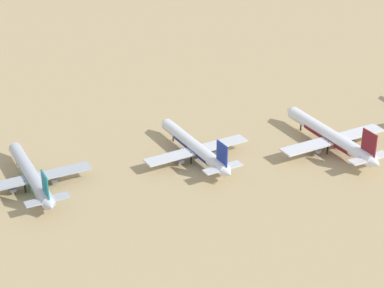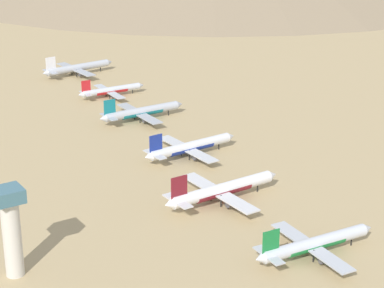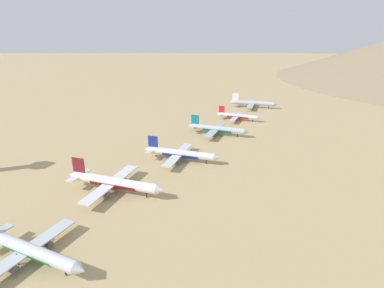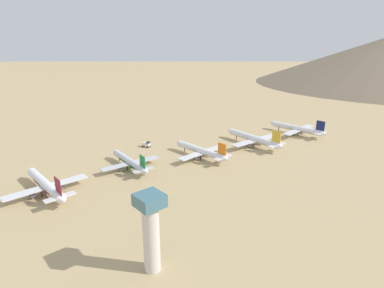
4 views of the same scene
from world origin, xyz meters
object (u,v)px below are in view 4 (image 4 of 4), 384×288
(parked_jet_2, at_px, (201,151))
(control_tower, at_px, (151,228))
(parked_jet_1, at_px, (254,139))
(parked_jet_4, at_px, (46,185))
(service_truck, at_px, (147,144))
(parked_jet_0, at_px, (297,129))
(parked_jet_3, at_px, (130,162))

(parked_jet_2, relative_size, control_tower, 1.73)
(parked_jet_1, xyz_separation_m, control_tower, (-53.14, 114.16, 9.36))
(parked_jet_4, height_order, control_tower, control_tower)
(parked_jet_2, xyz_separation_m, control_tower, (-59.10, 73.93, 9.78))
(parked_jet_2, distance_m, service_truck, 38.87)
(parked_jet_1, height_order, parked_jet_4, parked_jet_1)
(parked_jet_2, bearing_deg, service_truck, 20.06)
(parked_jet_0, distance_m, parked_jet_3, 124.89)
(parked_jet_2, height_order, control_tower, control_tower)
(parked_jet_4, bearing_deg, parked_jet_3, -88.63)
(parked_jet_2, bearing_deg, parked_jet_0, -97.17)
(parked_jet_1, bearing_deg, parked_jet_2, 81.58)
(parked_jet_3, bearing_deg, parked_jet_1, -103.39)
(parked_jet_2, relative_size, service_truck, 7.49)
(parked_jet_0, distance_m, parked_jet_1, 43.54)
(parked_jet_2, relative_size, parked_jet_3, 1.08)
(parked_jet_3, bearing_deg, parked_jet_4, 91.37)
(parked_jet_0, distance_m, service_truck, 107.67)
(parked_jet_1, distance_m, parked_jet_4, 123.15)
(parked_jet_1, height_order, parked_jet_2, parked_jet_1)
(parked_jet_0, height_order, parked_jet_1, parked_jet_1)
(control_tower, bearing_deg, parked_jet_3, -25.78)
(parked_jet_1, xyz_separation_m, parked_jet_3, (18.90, 79.37, -0.77))
(parked_jet_0, xyz_separation_m, parked_jet_3, (23.46, 122.67, -0.54))
(parked_jet_2, distance_m, parked_jet_4, 82.47)
(parked_jet_2, xyz_separation_m, service_truck, (36.46, 13.32, -2.04))
(parked_jet_3, xyz_separation_m, parked_jet_4, (-1.02, 42.48, 0.44))
(parked_jet_1, xyz_separation_m, parked_jet_2, (5.96, 40.24, -0.42))
(service_truck, bearing_deg, parked_jet_3, 132.33)
(parked_jet_3, relative_size, parked_jet_4, 0.90)
(service_truck, xyz_separation_m, control_tower, (-95.55, 60.61, 11.82))
(parked_jet_0, relative_size, parked_jet_2, 1.05)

